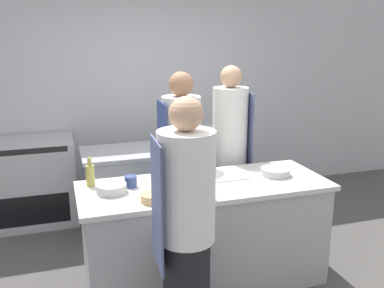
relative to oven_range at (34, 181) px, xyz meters
The scene contains 18 objects.
ground_plane 2.29m from the oven_range, 50.84° to the right, with size 16.00×16.00×0.00m, color #4C4947.
wall_back 1.74m from the oven_range, 15.36° to the left, with size 8.00×0.06×2.80m.
prep_counter 2.25m from the oven_range, 50.84° to the right, with size 2.05×0.78×0.89m.
pass_counter 1.47m from the oven_range, 20.98° to the right, with size 1.75×0.67×0.89m.
oven_range is the anchor object (origin of this frame).
chef_at_prep_near 2.68m from the oven_range, 66.94° to the right, with size 0.39×0.37×1.73m.
chef_at_stove 2.23m from the oven_range, 28.88° to the right, with size 0.37×0.35×1.79m.
chef_at_pass_far 1.86m from the oven_range, 40.43° to the right, with size 0.37×0.36×1.76m.
bottle_olive_oil 2.43m from the oven_range, 56.33° to the right, with size 0.09×0.09×0.30m.
bottle_vinegar 2.14m from the oven_range, 53.57° to the right, with size 0.08×0.08×0.24m.
bottle_wine 1.67m from the oven_range, 70.89° to the right, with size 0.07×0.07×0.24m.
bottle_cooking_oil 2.04m from the oven_range, 56.00° to the right, with size 0.09×0.09×0.23m.
bowl_mixing_large 2.73m from the oven_range, 39.75° to the right, with size 0.25×0.25×0.06m.
bowl_prep_small 2.24m from the oven_range, 65.04° to the right, with size 0.18×0.18×0.06m.
bowl_ceramic_blue 1.89m from the oven_range, 68.88° to the right, with size 0.24×0.24×0.07m.
cup 1.88m from the oven_range, 63.08° to the right, with size 0.10×0.10×0.09m.
cutting_board 2.34m from the oven_range, 45.26° to the right, with size 0.43×0.25×0.01m.
stockpot 2.14m from the oven_range, 15.01° to the right, with size 0.26×0.26×0.20m.
Camera 1 is at (-1.11, -3.12, 2.09)m, focal length 40.00 mm.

